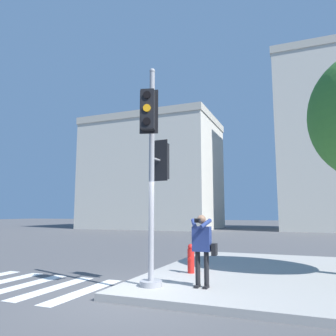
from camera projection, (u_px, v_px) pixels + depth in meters
ground_plane at (128, 298)px, 6.91m from camera, size 160.00×160.00×0.00m
sidewalk_corner at (305, 276)px, 8.84m from camera, size 8.00×8.00×0.16m
traffic_signal_pole at (154, 162)px, 7.67m from camera, size 0.57×1.40×5.12m
person_photographer at (202, 244)px, 7.30m from camera, size 0.58×0.54×1.58m
fire_hydrant at (191, 259)px, 8.95m from camera, size 0.19×0.25×0.78m
building_left at (153, 174)px, 39.98m from camera, size 15.34×10.56×13.02m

